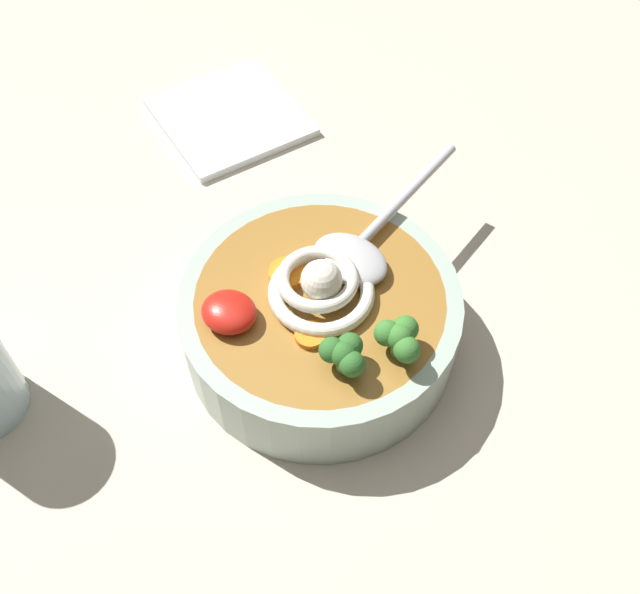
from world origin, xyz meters
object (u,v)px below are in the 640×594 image
at_px(noodle_pile, 320,286).
at_px(folded_napkin, 230,117).
at_px(soup_bowl, 320,319).
at_px(soup_spoon, 361,248).

relative_size(noodle_pile, folded_napkin, 0.63).
height_order(soup_bowl, soup_spoon, soup_spoon).
xyz_separation_m(soup_bowl, noodle_pile, (0.00, -0.00, 0.04)).
bearing_deg(noodle_pile, soup_spoon, -98.96).
bearing_deg(noodle_pile, soup_bowl, 112.85).
relative_size(soup_bowl, soup_spoon, 1.20).
height_order(soup_bowl, folded_napkin, soup_bowl).
xyz_separation_m(noodle_pile, soup_spoon, (-0.01, -0.05, -0.00)).
distance_m(soup_bowl, noodle_pile, 0.04).
xyz_separation_m(soup_spoon, folded_napkin, (0.22, -0.13, -0.06)).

